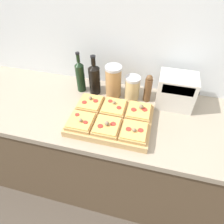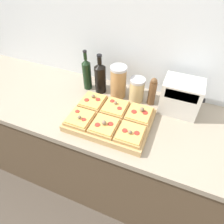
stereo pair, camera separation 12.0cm
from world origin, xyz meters
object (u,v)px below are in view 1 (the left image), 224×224
at_px(grain_jar_tall, 113,81).
at_px(toaster_oven, 176,91).
at_px(olive_oil_bottle, 80,76).
at_px(pepper_mill, 148,88).
at_px(cutting_board, 111,120).
at_px(wine_bottle, 94,78).
at_px(grain_jar_short, 132,88).

xyz_separation_m(grain_jar_tall, toaster_oven, (0.41, -0.00, -0.00)).
xyz_separation_m(olive_oil_bottle, pepper_mill, (0.47, -0.00, -0.02)).
relative_size(grain_jar_tall, pepper_mill, 1.13).
height_order(olive_oil_bottle, toaster_oven, olive_oil_bottle).
bearing_deg(pepper_mill, cutting_board, -124.08).
height_order(cutting_board, wine_bottle, wine_bottle).
distance_m(olive_oil_bottle, grain_jar_tall, 0.24).
bearing_deg(wine_bottle, grain_jar_short, 0.00).
relative_size(wine_bottle, grain_jar_tall, 1.25).
height_order(olive_oil_bottle, pepper_mill, olive_oil_bottle).
relative_size(cutting_board, wine_bottle, 1.71).
height_order(wine_bottle, toaster_oven, wine_bottle).
bearing_deg(toaster_oven, pepper_mill, 179.73).
height_order(grain_jar_short, pepper_mill, pepper_mill).
xyz_separation_m(wine_bottle, grain_jar_short, (0.27, 0.00, -0.03)).
xyz_separation_m(olive_oil_bottle, grain_jar_tall, (0.24, -0.00, -0.01)).
bearing_deg(cutting_board, grain_jar_short, 73.61).
xyz_separation_m(cutting_board, grain_jar_short, (0.08, 0.27, 0.06)).
bearing_deg(pepper_mill, grain_jar_tall, 180.00).
height_order(cutting_board, toaster_oven, toaster_oven).
height_order(cutting_board, grain_jar_tall, grain_jar_tall).
distance_m(grain_jar_tall, pepper_mill, 0.24).
xyz_separation_m(grain_jar_short, pepper_mill, (0.10, -0.00, 0.01)).
bearing_deg(olive_oil_bottle, toaster_oven, -0.07).
distance_m(cutting_board, grain_jar_tall, 0.29).
height_order(olive_oil_bottle, wine_bottle, olive_oil_bottle).
relative_size(olive_oil_bottle, toaster_oven, 1.15).
bearing_deg(wine_bottle, olive_oil_bottle, 180.00).
relative_size(pepper_mill, toaster_oven, 0.78).
xyz_separation_m(grain_jar_short, toaster_oven, (0.28, -0.00, 0.03)).
bearing_deg(wine_bottle, pepper_mill, 0.00).
bearing_deg(grain_jar_tall, grain_jar_short, 0.00).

